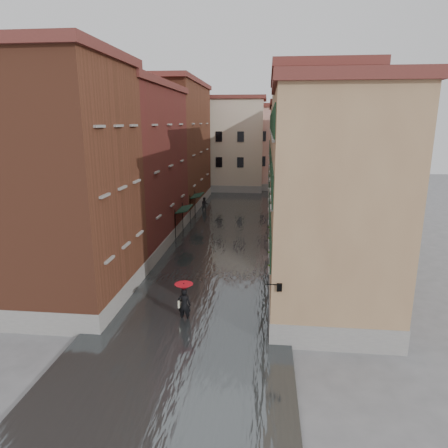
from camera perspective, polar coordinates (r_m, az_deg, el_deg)
The scene contains 16 objects.
ground at distance 24.71m, azimuth -2.99°, elevation -9.44°, with size 120.00×120.00×0.00m, color #5F5F62.
floodwater at distance 36.85m, azimuth 0.17°, elevation -1.15°, with size 10.00×60.00×0.20m, color #3D4244.
building_left_near at distance 23.20m, azimuth -21.43°, elevation 4.78°, with size 6.00×8.00×13.00m, color brown.
building_left_mid at distance 33.28m, azimuth -12.75°, elevation 7.62°, with size 6.00×14.00×12.50m, color #5B1E1D.
building_left_far at distance 47.61m, azimuth -6.98°, elevation 10.71°, with size 6.00×16.00×14.00m, color brown.
building_right_near at distance 21.01m, azimuth 15.12°, elevation 2.29°, with size 6.00×8.00×11.50m, color #946D4C.
building_right_mid at distance 31.68m, azimuth 12.22°, elevation 7.77°, with size 6.00×14.00×13.00m, color #9C7C5E.
building_right_far at distance 46.62m, azimuth 10.30°, elevation 8.97°, with size 6.00×16.00×11.50m, color #946D4C.
building_end_cream at distance 60.77m, azimuth -0.22°, elevation 11.12°, with size 12.00×9.00×13.00m, color #BDB596.
building_end_pink at distance 62.48m, azimuth 8.37°, elevation 10.60°, with size 10.00×9.00×12.00m, color tan.
awning_near at distance 35.29m, azimuth -5.74°, elevation 2.04°, with size 1.09×3.10×2.80m.
awning_far at distance 41.64m, azimuth -3.91°, elevation 3.97°, with size 1.09×2.83×2.80m.
wall_lantern at distance 17.75m, azimuth 7.86°, elevation -8.87°, with size 0.71×0.22×0.35m.
window_planters at distance 22.46m, azimuth 7.01°, elevation -2.45°, with size 0.59×8.00×0.84m.
pedestrian_main at distance 20.73m, azimuth -5.71°, elevation -10.60°, with size 0.97×0.97×2.06m.
pedestrian_far at distance 45.44m, azimuth -2.77°, elevation 2.77°, with size 0.81×0.63×1.68m, color black.
Camera 1 is at (3.66, -22.31, 9.98)m, focal length 32.00 mm.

